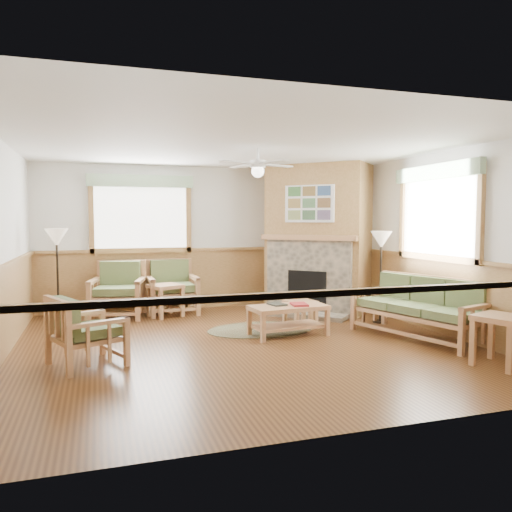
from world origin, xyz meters
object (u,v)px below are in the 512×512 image
object	(u,v)px
end_table_sofa	(500,341)
floor_lamp_right	(381,277)
armchair_back_left	(118,290)
footstool	(300,312)
coffee_table	(288,320)
end_table_chairs	(166,301)
armchair_left	(87,330)
armchair_back_right	(172,287)
sofa	(418,308)
floor_lamp_left	(58,277)

from	to	relation	value
end_table_sofa	floor_lamp_right	world-z (taller)	floor_lamp_right
armchair_back_left	footstool	world-z (taller)	armchair_back_left
coffee_table	floor_lamp_right	xyz separation A→B (m)	(1.79, 0.41, 0.54)
end_table_sofa	footstool	distance (m)	3.17
end_table_chairs	armchair_left	bearing A→B (deg)	-115.28
armchair_back_right	end_table_sofa	xyz separation A→B (m)	(3.16, -4.44, -0.18)
sofa	end_table_sofa	distance (m)	1.47
armchair_back_left	floor_lamp_left	xyz separation A→B (m)	(-0.93, -0.46, 0.30)
armchair_back_right	end_table_sofa	world-z (taller)	armchair_back_right
armchair_back_right	armchair_left	world-z (taller)	armchair_back_right
end_table_chairs	floor_lamp_right	xyz separation A→B (m)	(3.32, -1.57, 0.47)
armchair_back_right	coffee_table	distance (m)	2.67
armchair_left	footstool	size ratio (longest dim) A/B	1.86
sofa	floor_lamp_left	bearing A→B (deg)	-133.23
end_table_sofa	floor_lamp_left	xyz separation A→B (m)	(-5.04, 3.88, 0.49)
sofa	floor_lamp_right	xyz separation A→B (m)	(0.07, 1.11, 0.32)
armchair_back_right	floor_lamp_left	xyz separation A→B (m)	(-1.89, -0.56, 0.30)
end_table_chairs	footstool	size ratio (longest dim) A/B	1.29
sofa	armchair_back_right	world-z (taller)	armchair_back_right
armchair_left	footstool	world-z (taller)	armchair_left
armchair_left	coffee_table	world-z (taller)	armchair_left
coffee_table	floor_lamp_left	world-z (taller)	floor_lamp_left
sofa	armchair_left	bearing A→B (deg)	-107.64
armchair_back_right	footstool	size ratio (longest dim) A/B	2.19
floor_lamp_left	floor_lamp_right	size ratio (longest dim) A/B	1.03
armchair_back_left	armchair_back_right	size ratio (longest dim) A/B	1.01
footstool	floor_lamp_right	bearing A→B (deg)	-13.77
end_table_chairs	floor_lamp_right	world-z (taller)	floor_lamp_right
sofa	floor_lamp_right	distance (m)	1.16
end_table_chairs	armchair_back_left	bearing A→B (deg)	166.21
sofa	end_table_chairs	distance (m)	4.21
end_table_chairs	sofa	bearing A→B (deg)	-39.55
armchair_back_right	end_table_chairs	world-z (taller)	armchair_back_right
armchair_back_left	armchair_left	bearing A→B (deg)	-86.32
coffee_table	floor_lamp_right	size ratio (longest dim) A/B	0.74
end_table_sofa	footstool	world-z (taller)	end_table_sofa
end_table_sofa	footstool	size ratio (longest dim) A/B	1.35
end_table_chairs	floor_lamp_left	size ratio (longest dim) A/B	0.36
armchair_left	end_table_sofa	size ratio (longest dim) A/B	1.38
floor_lamp_right	end_table_chairs	bearing A→B (deg)	154.69
armchair_back_right	coffee_table	xyz separation A→B (m)	(1.37, -2.28, -0.26)
coffee_table	footstool	world-z (taller)	coffee_table
armchair_left	footstool	xyz separation A→B (m)	(3.28, 1.40, -0.22)
armchair_back_right	floor_lamp_left	distance (m)	1.99
footstool	floor_lamp_left	bearing A→B (deg)	165.25
sofa	end_table_sofa	bearing A→B (deg)	-14.63
sofa	footstool	xyz separation A→B (m)	(-1.22, 1.43, -0.25)
end_table_sofa	armchair_left	bearing A→B (deg)	161.93
sofa	coffee_table	size ratio (longest dim) A/B	1.70
armchair_left	floor_lamp_left	xyz separation A→B (m)	(-0.47, 2.39, 0.37)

